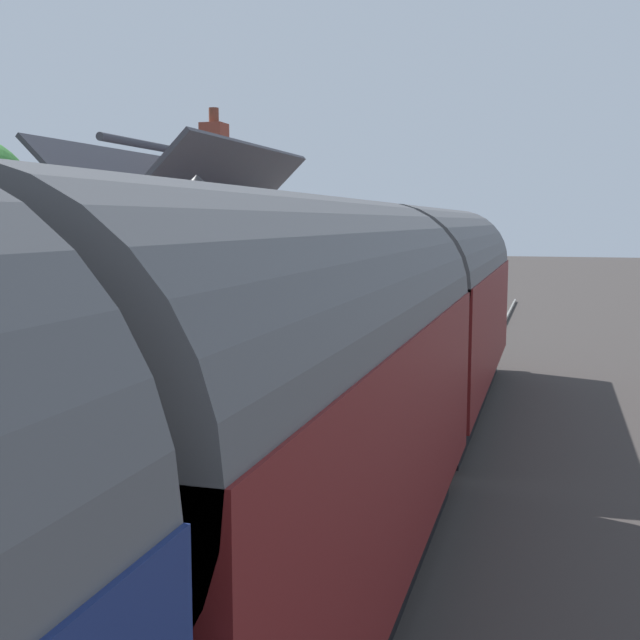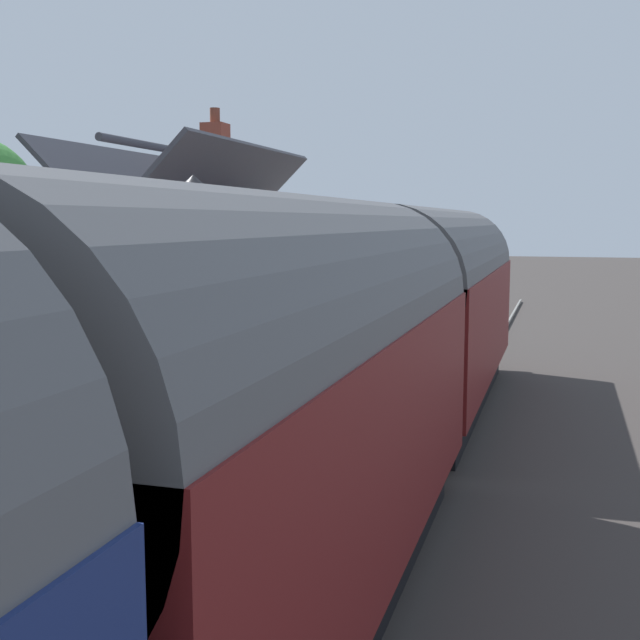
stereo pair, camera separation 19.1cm
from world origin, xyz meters
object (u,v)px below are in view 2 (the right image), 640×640
at_px(planter_edge_near, 323,335).
at_px(station_building, 187,287).
at_px(lamp_post_platform, 194,253).
at_px(tree_behind_building, 214,217).
at_px(train, 285,398).
at_px(planter_bench_left, 348,327).
at_px(bench_platform_end, 367,304).
at_px(tree_far_right, 64,230).
at_px(station_sign_board, 353,291).
at_px(bench_by_lamp, 59,432).

bearing_deg(planter_edge_near, station_building, 129.81).
distance_m(lamp_post_platform, tree_behind_building, 19.05).
distance_m(train, planter_bench_left, 12.33).
xyz_separation_m(station_building, bench_platform_end, (8.93, -2.06, -1.22)).
xyz_separation_m(planter_bench_left, tree_far_right, (8.99, 14.62, 2.35)).
xyz_separation_m(bench_platform_end, tree_behind_building, (3.23, 6.92, 2.84)).
relative_size(train, planter_bench_left, 31.84).
xyz_separation_m(train, planter_bench_left, (12.03, 2.55, -0.91)).
distance_m(station_building, tree_behind_building, 13.20).
bearing_deg(planter_edge_near, tree_far_right, 54.66).
bearing_deg(lamp_post_platform, train, -142.13).
bearing_deg(station_sign_board, bench_by_lamp, 178.07).
bearing_deg(planter_edge_near, station_sign_board, 1.77).
bearing_deg(station_sign_board, planter_edge_near, -178.23).
distance_m(planter_bench_left, tree_far_right, 17.33).
xyz_separation_m(bench_by_lamp, planter_edge_near, (9.94, -0.55, -0.08)).
distance_m(train, tree_far_right, 27.18).
height_order(station_sign_board, tree_far_right, tree_far_right).
relative_size(station_building, planter_bench_left, 7.55).
bearing_deg(station_building, bench_by_lamp, -165.40).
bearing_deg(tree_behind_building, bench_by_lamp, -160.94).
distance_m(bench_platform_end, tree_far_right, 14.36).
relative_size(station_building, planter_edge_near, 8.77).
xyz_separation_m(train, planter_edge_near, (10.88, 2.88, -0.95)).
relative_size(bench_platform_end, planter_bench_left, 1.57).
bearing_deg(planter_edge_near, planter_bench_left, -16.08).
relative_size(bench_by_lamp, tree_behind_building, 0.24).
bearing_deg(station_sign_board, planter_bench_left, -168.75).
xyz_separation_m(station_sign_board, tree_far_right, (6.81, 14.19, 1.61)).
distance_m(station_building, tree_far_right, 17.01).
relative_size(station_building, bench_platform_end, 4.80).
distance_m(station_sign_board, tree_far_right, 15.82).
height_order(bench_platform_end, bench_by_lamp, same).
xyz_separation_m(station_building, tree_far_right, (12.29, 11.71, 1.10)).
xyz_separation_m(lamp_post_platform, tree_far_right, (17.56, 14.49, 0.11)).
relative_size(bench_platform_end, bench_by_lamp, 1.00).
height_order(planter_bench_left, tree_far_right, tree_far_right).
relative_size(planter_edge_near, tree_behind_building, 0.13).
height_order(bench_platform_end, station_sign_board, station_sign_board).
relative_size(bench_platform_end, planter_edge_near, 1.83).
xyz_separation_m(station_sign_board, tree_behind_building, (6.69, 7.34, 2.13)).
distance_m(planter_edge_near, lamp_post_platform, 7.77).
relative_size(station_sign_board, tree_behind_building, 0.26).
height_order(train, tree_behind_building, tree_behind_building).
relative_size(train, bench_platform_end, 20.23).
bearing_deg(bench_by_lamp, tree_far_right, 34.39).
bearing_deg(station_building, bench_platform_end, -12.96).
bearing_deg(tree_far_right, lamp_post_platform, -140.48).
bearing_deg(train, tree_behind_building, 26.29).
height_order(station_building, bench_by_lamp, station_building).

